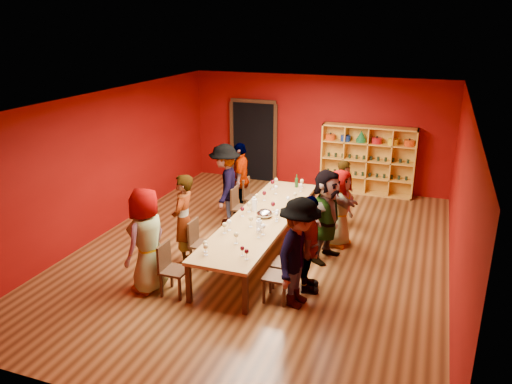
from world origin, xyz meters
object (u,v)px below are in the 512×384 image
tasting_table (262,219)px  chair_person_right_0 (282,274)px  person_left_3 (225,185)px  wine_bottle (297,182)px  spittoon_bowl (264,214)px  person_left_1 (183,220)px  chair_person_right_3 (318,219)px  person_right_4 (344,194)px  chair_person_left_1 (199,241)px  chair_person_left_3 (239,205)px  chair_person_right_4 (328,203)px  chair_person_left_0 (170,266)px  person_right_1 (308,244)px  person_left_0 (147,240)px  person_right_3 (340,208)px  person_left_4 (241,179)px  chair_person_right_1 (291,261)px  chair_person_right_2 (309,232)px  chair_person_left_4 (251,195)px  person_right_2 (326,215)px  person_right_0 (299,253)px  shelving_unit (368,157)px

tasting_table → chair_person_right_0: size_ratio=5.06×
person_left_3 → wine_bottle: (1.38, 0.90, -0.06)m
spittoon_bowl → person_left_3: bearing=140.3°
person_left_1 → chair_person_right_3: person_left_1 is taller
person_right_4 → tasting_table: bearing=139.2°
chair_person_left_1 → person_left_1: (-0.30, 0.00, 0.37)m
chair_person_left_3 → chair_person_right_4: same height
chair_person_left_0 → chair_person_right_3: size_ratio=1.00×
chair_person_left_1 → spittoon_bowl: spittoon_bowl is taller
person_right_1 → person_left_1: bearing=71.7°
person_left_0 → chair_person_left_3: bearing=178.9°
tasting_table → chair_person_right_4: (0.91, 1.87, -0.20)m
chair_person_left_1 → chair_person_right_4: (1.82, 2.80, 0.00)m
person_left_1 → person_right_3: person_left_1 is taller
chair_person_right_0 → person_right_4: size_ratio=0.59×
person_right_3 → person_left_0: bearing=152.0°
chair_person_left_0 → person_left_4: size_ratio=0.52×
chair_person_right_1 → person_right_3: 2.05m
person_left_3 → spittoon_bowl: bearing=32.8°
person_left_0 → chair_person_left_1: (0.42, 1.07, -0.41)m
chair_person_right_2 → chair_person_left_1: bearing=-149.5°
person_left_4 → wine_bottle: 1.31m
chair_person_right_1 → wine_bottle: (-0.77, 3.09, 0.37)m
person_right_4 → chair_person_right_4: bearing=83.1°
person_left_4 → spittoon_bowl: size_ratio=5.52×
chair_person_left_4 → person_right_2: size_ratio=0.50×
chair_person_right_1 → chair_person_right_0: bearing=-90.0°
chair_person_right_0 → chair_person_right_2: (0.00, 1.75, 0.00)m
chair_person_left_3 → person_left_3: size_ratio=0.48×
person_left_3 → chair_person_right_4: 2.33m
person_left_0 → person_right_0: 2.55m
person_right_4 → chair_person_left_4: bearing=85.5°
shelving_unit → person_right_4: size_ratio=1.60×
chair_person_right_0 → chair_person_right_4: 3.48m
person_left_0 → chair_person_right_2: 3.13m
shelving_unit → chair_person_right_4: 2.54m
chair_person_left_0 → chair_person_left_1: bearing=90.0°
person_left_1 → person_right_3: 3.12m
chair_person_right_3 → chair_person_right_4: size_ratio=1.00×
chair_person_left_0 → chair_person_right_2: 2.81m
chair_person_right_3 → wine_bottle: wine_bottle is taller
chair_person_right_2 → chair_person_right_4: size_ratio=1.00×
shelving_unit → chair_person_left_3: 4.02m
person_right_1 → wine_bottle: person_right_1 is taller
shelving_unit → chair_person_left_1: shelving_unit is taller
person_left_4 → chair_person_right_4: (2.07, 0.09, -0.36)m
person_left_1 → chair_person_right_0: size_ratio=1.96×
chair_person_left_1 → chair_person_right_4: same height
person_left_3 → person_right_3: person_left_3 is taller
chair_person_left_3 → person_right_1: size_ratio=0.53×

